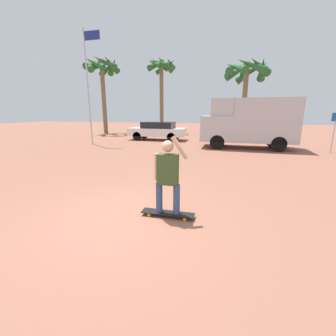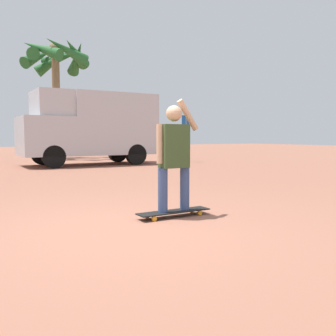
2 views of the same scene
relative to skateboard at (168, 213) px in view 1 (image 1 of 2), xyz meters
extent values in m
plane|color=#935B47|center=(-0.83, -0.33, -0.08)|extent=(80.00, 80.00, 0.00)
cube|color=black|center=(0.00, 0.00, 0.01)|extent=(1.14, 0.26, 0.02)
cylinder|color=orange|center=(-0.39, -0.11, -0.04)|extent=(0.07, 0.03, 0.07)
cylinder|color=orange|center=(-0.39, 0.11, -0.04)|extent=(0.07, 0.03, 0.07)
cylinder|color=orange|center=(0.39, -0.11, -0.04)|extent=(0.07, 0.03, 0.07)
cylinder|color=orange|center=(0.39, 0.11, -0.04)|extent=(0.07, 0.03, 0.07)
cylinder|color=#384C7A|center=(-0.19, 0.00, 0.33)|extent=(0.14, 0.14, 0.64)
cylinder|color=#384C7A|center=(0.19, 0.00, 0.33)|extent=(0.14, 0.14, 0.64)
cube|color=#384C28|center=(0.00, 0.00, 0.97)|extent=(0.42, 0.22, 0.63)
sphere|color=tan|center=(0.00, 0.00, 1.44)|extent=(0.23, 0.23, 0.23)
cylinder|color=tan|center=(-0.24, 0.00, 1.00)|extent=(0.09, 0.09, 0.56)
cylinder|color=tan|center=(0.24, 0.00, 1.42)|extent=(0.36, 0.09, 0.46)
cylinder|color=black|center=(0.53, 9.37, 0.35)|extent=(0.85, 0.28, 0.85)
cylinder|color=black|center=(0.53, 11.32, 0.35)|extent=(0.85, 0.28, 0.85)
cylinder|color=black|center=(3.89, 9.37, 0.35)|extent=(0.85, 0.28, 0.85)
cylinder|color=black|center=(3.89, 11.32, 0.35)|extent=(0.85, 0.28, 0.85)
cube|color=#BCBCC1|center=(0.45, 10.34, 1.10)|extent=(1.90, 2.24, 1.51)
cube|color=black|center=(0.07, 10.34, 1.41)|extent=(0.04, 1.90, 0.75)
cube|color=#BCBCC1|center=(3.16, 10.34, 1.61)|extent=(3.52, 2.24, 2.51)
cube|color=#BCBCC1|center=(0.73, 10.34, 2.36)|extent=(1.33, 2.06, 1.00)
cylinder|color=black|center=(-5.70, 12.04, 0.26)|extent=(0.67, 0.22, 0.67)
cylinder|color=black|center=(-5.70, 13.62, 0.26)|extent=(0.67, 0.22, 0.67)
cylinder|color=black|center=(-2.96, 12.04, 0.26)|extent=(0.67, 0.22, 0.67)
cylinder|color=black|center=(-2.96, 13.62, 0.26)|extent=(0.67, 0.22, 0.67)
cube|color=white|center=(-4.33, 12.83, 0.56)|extent=(4.43, 1.80, 0.60)
cube|color=black|center=(-4.22, 12.83, 1.10)|extent=(2.43, 1.58, 0.48)
cylinder|color=brown|center=(2.21, 15.47, 2.78)|extent=(0.40, 0.40, 5.70)
sphere|color=brown|center=(2.21, 15.47, 5.63)|extent=(0.64, 0.64, 0.64)
cone|color=#235B28|center=(3.34, 15.41, 5.27)|extent=(0.76, 2.29, 1.72)
cone|color=#235B28|center=(2.85, 16.41, 5.44)|extent=(2.29, 1.85, 1.23)
cone|color=#235B28|center=(2.44, 16.58, 5.23)|extent=(2.29, 1.07, 1.83)
cone|color=#235B28|center=(1.56, 16.40, 5.33)|extent=(2.25, 1.84, 1.57)
cone|color=#235B28|center=(1.09, 15.64, 5.43)|extent=(0.98, 2.41, 1.28)
cone|color=#235B28|center=(1.35, 14.74, 5.40)|extent=(2.00, 2.20, 1.35)
cone|color=#235B28|center=(2.49, 14.38, 5.40)|extent=(2.42, 1.19, 1.35)
cone|color=#235B28|center=(3.07, 14.74, 5.39)|extent=(2.00, 2.19, 1.38)
cylinder|color=brown|center=(-5.64, 18.57, 3.37)|extent=(0.39, 0.39, 6.89)
sphere|color=brown|center=(-5.64, 18.57, 6.81)|extent=(0.62, 0.62, 0.62)
cone|color=#235B28|center=(-4.71, 18.51, 6.65)|extent=(0.65, 1.97, 1.03)
cone|color=#235B28|center=(-4.92, 19.16, 6.65)|extent=(1.63, 1.83, 1.03)
cone|color=#235B28|center=(-5.66, 19.50, 6.51)|extent=(1.86, 0.56, 1.45)
cone|color=#235B28|center=(-6.39, 19.12, 6.61)|extent=(1.56, 1.86, 1.18)
cone|color=#235B28|center=(-6.58, 18.59, 6.59)|extent=(0.55, 1.92, 1.23)
cone|color=#235B28|center=(-6.14, 17.78, 6.61)|extent=(1.91, 1.46, 1.17)
cone|color=#235B28|center=(-5.70, 17.64, 6.63)|extent=(1.96, 0.63, 1.10)
cone|color=#235B28|center=(-5.05, 17.86, 6.47)|extent=(1.70, 1.55, 1.57)
cylinder|color=brown|center=(-11.16, 16.78, 3.36)|extent=(0.42, 0.42, 6.88)
sphere|color=brown|center=(-11.16, 16.78, 6.80)|extent=(0.67, 0.67, 0.67)
cone|color=#235B28|center=(-10.06, 16.66, 6.51)|extent=(0.87, 2.32, 1.53)
cone|color=#235B28|center=(-10.36, 17.55, 6.48)|extent=(2.00, 2.04, 1.63)
cone|color=#235B28|center=(-11.08, 17.89, 6.42)|extent=(2.20, 0.77, 1.79)
cone|color=#235B28|center=(-11.88, 17.62, 6.60)|extent=(2.14, 1.98, 1.26)
cone|color=#235B28|center=(-12.24, 17.01, 6.62)|extent=(1.09, 2.38, 1.20)
cone|color=#235B28|center=(-12.03, 16.10, 6.46)|extent=(1.85, 2.13, 1.69)
cone|color=#235B28|center=(-11.26, 15.68, 6.51)|extent=(2.31, 0.82, 1.54)
cone|color=#235B28|center=(-10.35, 16.02, 6.59)|extent=(2.02, 2.10, 1.31)
cylinder|color=#B7B7BC|center=(-7.95, 9.41, 3.51)|extent=(0.09, 0.09, 7.17)
sphere|color=#B7B7BC|center=(-7.95, 9.41, 7.15)|extent=(0.12, 0.12, 0.12)
cube|color=navy|center=(-7.37, 9.41, 6.69)|extent=(1.07, 0.02, 0.53)
cylinder|color=#B7B7BC|center=(6.61, 9.78, 0.99)|extent=(0.06, 0.06, 2.13)
camera|label=1|loc=(1.15, -4.26, 2.11)|focal=24.00mm
camera|label=2|loc=(-2.84, -4.64, 1.12)|focal=40.00mm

